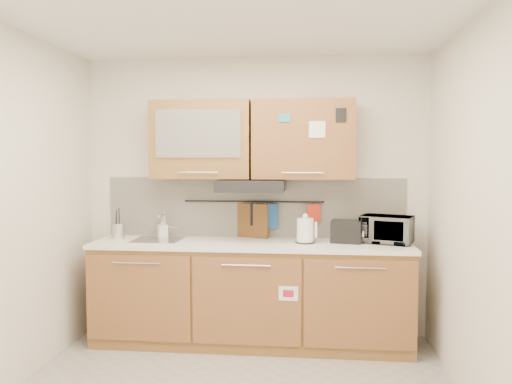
# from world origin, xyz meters

# --- Properties ---
(ceiling) EXTENTS (3.20, 3.20, 0.00)m
(ceiling) POSITION_xyz_m (0.00, 0.00, 2.60)
(ceiling) COLOR white
(ceiling) RESTS_ON wall_back
(wall_back) EXTENTS (3.20, 0.00, 3.20)m
(wall_back) POSITION_xyz_m (0.00, 1.50, 1.30)
(wall_back) COLOR silver
(wall_back) RESTS_ON ground
(wall_right) EXTENTS (0.00, 3.00, 3.00)m
(wall_right) POSITION_xyz_m (1.60, 0.00, 1.30)
(wall_right) COLOR silver
(wall_right) RESTS_ON ground
(base_cabinet) EXTENTS (2.80, 0.64, 0.88)m
(base_cabinet) POSITION_xyz_m (0.00, 1.19, 0.41)
(base_cabinet) COLOR olive
(base_cabinet) RESTS_ON floor
(countertop) EXTENTS (2.82, 0.62, 0.04)m
(countertop) POSITION_xyz_m (0.00, 1.19, 0.90)
(countertop) COLOR white
(countertop) RESTS_ON base_cabinet
(backsplash) EXTENTS (2.80, 0.02, 0.56)m
(backsplash) POSITION_xyz_m (0.00, 1.49, 1.20)
(backsplash) COLOR silver
(backsplash) RESTS_ON countertop
(upper_cabinets) EXTENTS (1.82, 0.37, 0.70)m
(upper_cabinets) POSITION_xyz_m (-0.00, 1.32, 1.83)
(upper_cabinets) COLOR olive
(upper_cabinets) RESTS_ON wall_back
(range_hood) EXTENTS (0.60, 0.46, 0.10)m
(range_hood) POSITION_xyz_m (0.00, 1.25, 1.42)
(range_hood) COLOR black
(range_hood) RESTS_ON upper_cabinets
(sink) EXTENTS (0.42, 0.40, 0.26)m
(sink) POSITION_xyz_m (-0.85, 1.21, 0.92)
(sink) COLOR silver
(sink) RESTS_ON countertop
(utensil_rail) EXTENTS (1.30, 0.02, 0.02)m
(utensil_rail) POSITION_xyz_m (0.00, 1.45, 1.26)
(utensil_rail) COLOR black
(utensil_rail) RESTS_ON backsplash
(utensil_crock) EXTENTS (0.15, 0.15, 0.29)m
(utensil_crock) POSITION_xyz_m (-1.24, 1.26, 0.99)
(utensil_crock) COLOR silver
(utensil_crock) RESTS_ON countertop
(kettle) EXTENTS (0.19, 0.17, 0.26)m
(kettle) POSITION_xyz_m (0.48, 1.19, 1.02)
(kettle) COLOR white
(kettle) RESTS_ON countertop
(toaster) EXTENTS (0.29, 0.20, 0.20)m
(toaster) POSITION_xyz_m (0.84, 1.24, 1.02)
(toaster) COLOR black
(toaster) RESTS_ON countertop
(microwave) EXTENTS (0.51, 0.43, 0.24)m
(microwave) POSITION_xyz_m (1.20, 1.27, 1.04)
(microwave) COLOR #999999
(microwave) RESTS_ON countertop
(soap_bottle) EXTENTS (0.12, 0.12, 0.19)m
(soap_bottle) POSITION_xyz_m (-0.84, 1.33, 1.01)
(soap_bottle) COLOR #999999
(soap_bottle) RESTS_ON countertop
(cutting_board) EXTENTS (0.31, 0.13, 0.39)m
(cutting_board) POSITION_xyz_m (-0.01, 1.44, 1.04)
(cutting_board) COLOR brown
(cutting_board) RESTS_ON utensil_rail
(oven_mitt) EXTENTS (0.14, 0.06, 0.22)m
(oven_mitt) POSITION_xyz_m (0.16, 1.44, 1.13)
(oven_mitt) COLOR #204F93
(oven_mitt) RESTS_ON utensil_rail
(dark_pouch) EXTENTS (0.13, 0.05, 0.20)m
(dark_pouch) POSITION_xyz_m (0.04, 1.44, 1.14)
(dark_pouch) COLOR black
(dark_pouch) RESTS_ON utensil_rail
(pot_holder) EXTENTS (0.13, 0.06, 0.16)m
(pot_holder) POSITION_xyz_m (0.56, 1.44, 1.16)
(pot_holder) COLOR red
(pot_holder) RESTS_ON utensil_rail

